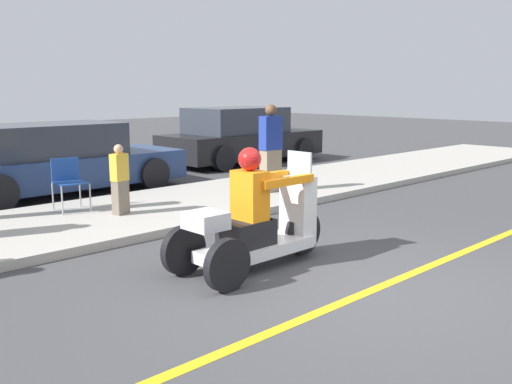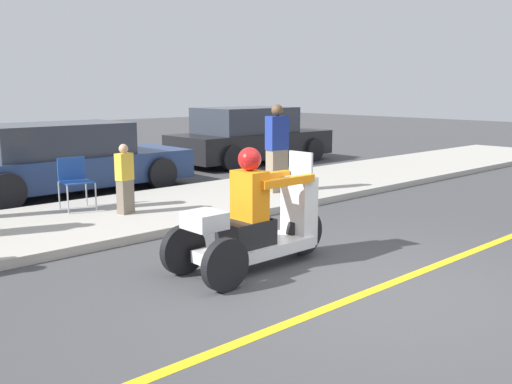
{
  "view_description": "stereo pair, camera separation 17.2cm",
  "coord_description": "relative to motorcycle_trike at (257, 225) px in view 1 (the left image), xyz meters",
  "views": [
    {
      "loc": [
        -4.71,
        -3.16,
        2.03
      ],
      "look_at": [
        -0.36,
        1.37,
        0.88
      ],
      "focal_mm": 40.0,
      "sensor_mm": 36.0,
      "label": 1
    },
    {
      "loc": [
        -4.59,
        -3.28,
        2.03
      ],
      "look_at": [
        -0.36,
        1.37,
        0.88
      ],
      "focal_mm": 40.0,
      "sensor_mm": 36.0,
      "label": 2
    }
  ],
  "objects": [
    {
      "name": "ground_plane",
      "position": [
        0.34,
        -1.37,
        -0.49
      ],
      "size": [
        60.0,
        60.0,
        0.0
      ],
      "primitive_type": "plane",
      "color": "#424244"
    },
    {
      "name": "parked_car_lot_far",
      "position": [
        6.09,
        6.95,
        0.22
      ],
      "size": [
        4.58,
        2.08,
        1.51
      ],
      "color": "black",
      "rests_on": "ground"
    },
    {
      "name": "parked_car_lot_right",
      "position": [
        0.42,
        5.98,
        0.16
      ],
      "size": [
        4.7,
        1.98,
        1.36
      ],
      "color": "navy",
      "rests_on": "ground"
    },
    {
      "name": "folding_chair_curbside",
      "position": [
        -0.36,
        3.91,
        0.13
      ],
      "size": [
        0.51,
        0.51,
        0.82
      ],
      "color": "#A5A8AD",
      "rests_on": "sidewalk_strip"
    },
    {
      "name": "spectator_mid_group",
      "position": [
        0.06,
        3.07,
        0.15
      ],
      "size": [
        0.28,
        0.21,
        1.07
      ],
      "color": "#726656",
      "rests_on": "sidewalk_strip"
    },
    {
      "name": "lane_stripe",
      "position": [
        -0.01,
        -1.37,
        -0.49
      ],
      "size": [
        24.0,
        0.12,
        0.01
      ],
      "color": "gold",
      "rests_on": "ground"
    },
    {
      "name": "spectator_end_of_line",
      "position": [
        3.1,
        2.84,
        0.41
      ],
      "size": [
        0.41,
        0.28,
        1.62
      ],
      "color": "gray",
      "rests_on": "sidewalk_strip"
    },
    {
      "name": "motorcycle_trike",
      "position": [
        0.0,
        0.0,
        0.0
      ],
      "size": [
        2.11,
        0.83,
        1.39
      ],
      "color": "black",
      "rests_on": "ground"
    },
    {
      "name": "sidewalk_strip",
      "position": [
        0.34,
        3.23,
        -0.43
      ],
      "size": [
        28.0,
        2.8,
        0.12
      ],
      "color": "#B2ADA3",
      "rests_on": "ground"
    }
  ]
}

